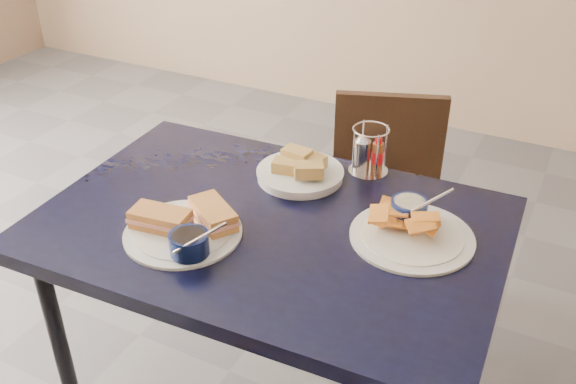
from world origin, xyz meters
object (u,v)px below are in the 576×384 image
at_px(chair_far, 392,197).
at_px(condiment_caddy, 368,153).
at_px(sandwich_plate, 186,227).
at_px(bread_basket, 300,171).
at_px(plantain_plate, 410,226).
at_px(dining_table, 270,245).

distance_m(chair_far, condiment_caddy, 0.50).
distance_m(sandwich_plate, bread_basket, 0.38).
height_order(sandwich_plate, condiment_caddy, condiment_caddy).
xyz_separation_m(chair_far, plantain_plate, (0.22, -0.59, 0.31)).
distance_m(chair_far, bread_basket, 0.58).
xyz_separation_m(chair_far, bread_basket, (-0.13, -0.48, 0.31)).
relative_size(sandwich_plate, condiment_caddy, 2.25).
height_order(plantain_plate, condiment_caddy, condiment_caddy).
relative_size(dining_table, condiment_caddy, 8.49).
distance_m(chair_far, sandwich_plate, 0.93).
relative_size(sandwich_plate, plantain_plate, 1.04).
height_order(dining_table, chair_far, chair_far).
bearing_deg(dining_table, bread_basket, 96.32).
bearing_deg(dining_table, sandwich_plate, -136.03).
height_order(chair_far, condiment_caddy, condiment_caddy).
xyz_separation_m(plantain_plate, bread_basket, (-0.35, 0.11, 0.00)).
bearing_deg(chair_far, condiment_caddy, -86.46).
xyz_separation_m(dining_table, chair_far, (0.10, 0.70, -0.22)).
bearing_deg(condiment_caddy, dining_table, -109.99).
relative_size(chair_far, bread_basket, 3.42).
bearing_deg(plantain_plate, sandwich_plate, -151.86).
height_order(bread_basket, condiment_caddy, condiment_caddy).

